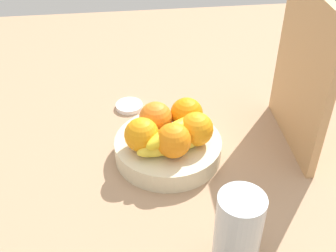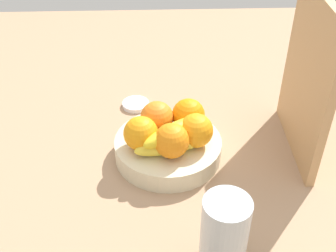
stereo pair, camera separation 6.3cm
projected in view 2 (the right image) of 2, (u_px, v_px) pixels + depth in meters
The scene contains 11 objects.
ground_plane at pixel (180, 166), 98.07cm from camera, with size 180.00×140.00×3.00cm, color #A48060.
fruit_bowl at pixel (168, 148), 97.41cm from camera, with size 24.19×24.19×4.59cm, color beige.
orange_front_left at pixel (157, 118), 96.50cm from camera, with size 7.57×7.57×7.57cm, color orange.
orange_front_right at pixel (141, 135), 91.54cm from camera, with size 7.57×7.57×7.57cm, color orange.
orange_center at pixel (172, 141), 89.88cm from camera, with size 7.57×7.57×7.57cm, color orange.
orange_back_left at pixel (196, 131), 92.68cm from camera, with size 7.57×7.57×7.57cm, color orange.
orange_back_right at pixel (188, 115), 97.35cm from camera, with size 7.57×7.57×7.57cm, color orange.
banana_bunch at pixel (174, 138), 91.63cm from camera, with size 13.11×17.60×6.20cm.
cutting_board at pixel (308, 80), 91.12cm from camera, with size 28.00×1.80×36.00cm, color tan.
thermos_tumbler at pixel (224, 235), 70.99cm from camera, with size 8.01×8.01×15.47cm, color #B5BFC5.
jar_lid at pixel (136, 104), 114.65cm from camera, with size 7.12×7.12×1.17cm, color white.
Camera 2 is at (72.56, -5.60, 64.96)cm, focal length 45.77 mm.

